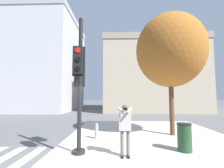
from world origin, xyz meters
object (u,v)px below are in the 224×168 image
traffic_signal_pole (79,79)px  street_tree (170,51)px  person_photographer (125,125)px  trash_bin (184,137)px  fire_hydrant (97,131)px

traffic_signal_pole → street_tree: bearing=32.1°
person_photographer → trash_bin: bearing=14.5°
traffic_signal_pole → fire_hydrant: bearing=77.9°
traffic_signal_pole → fire_hydrant: (0.40, 1.85, -2.24)m
street_tree → trash_bin: 4.59m
traffic_signal_pole → street_tree: 5.33m
street_tree → traffic_signal_pole: bearing=-147.9°
person_photographer → trash_bin: person_photographer is taller
person_photographer → fire_hydrant: size_ratio=2.40×
person_photographer → street_tree: 5.18m
street_tree → trash_bin: street_tree is taller
fire_hydrant → trash_bin: (3.42, -1.52, 0.15)m
person_photographer → traffic_signal_pole: bearing=171.8°
trash_bin → person_photographer: bearing=-165.5°
traffic_signal_pole → street_tree: street_tree is taller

